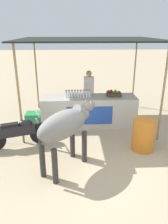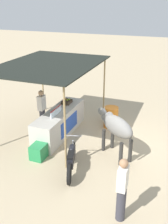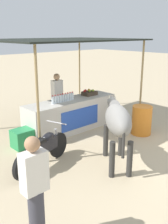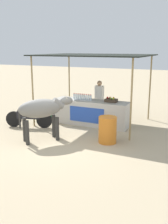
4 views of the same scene
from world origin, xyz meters
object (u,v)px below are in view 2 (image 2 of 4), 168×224
Objects in this scene: motorcycle_parked at (71,158)px; vendor_behind_counter at (42,110)px; fruit_crate at (67,102)px; cow at (116,127)px; passerby_on_street at (122,190)px; water_barrel at (111,117)px; stall_counter at (60,123)px; cooler_box at (39,151)px.

vendor_behind_counter is at bearing 46.46° from motorcycle_parked.
fruit_crate is 0.25× the size of motorcycle_parked.
cow is at bearing -121.35° from fruit_crate.
passerby_on_street is at bearing -162.41° from cow.
vendor_behind_counter is 2.73m from water_barrel.
fruit_crate is at bearing 58.65° from cow.
passerby_on_street is (-3.30, -3.18, 0.37)m from stall_counter.
fruit_crate is at bearing 38.29° from passerby_on_street.
motorcycle_parked is at bearing 142.18° from cow.
stall_counter is at bearing 3.26° from cooler_box.
cooler_box is at bearing -176.49° from fruit_crate.
cow is at bearing -160.20° from water_barrel.
fruit_crate is at bearing -42.62° from vendor_behind_counter.
cooler_box is at bearing 79.01° from motorcycle_parked.
stall_counter is 6.82× the size of fruit_crate.
cow is 0.99× the size of passerby_on_street.
water_barrel is at bearing -62.31° from vendor_behind_counter.
motorcycle_parked is at bearing -152.99° from fruit_crate.
water_barrel is at bearing -5.16° from motorcycle_parked.
motorcycle_parked is 1.05× the size of passerby_on_street.
stall_counter is 2.37m from motorcycle_parked.
water_barrel is 4.87m from passerby_on_street.
vendor_behind_counter is at bearing 49.63° from passerby_on_street.
water_barrel is at bearing -73.62° from fruit_crate.
cooler_box is at bearing 62.69° from passerby_on_street.
fruit_crate is 0.27× the size of passerby_on_street.
cow reaches higher than fruit_crate.
passerby_on_street is (-4.10, -3.24, -0.18)m from fruit_crate.
stall_counter is 0.97m from fruit_crate.
vendor_behind_counter is at bearing 117.69° from water_barrel.
vendor_behind_counter is at bearing 77.15° from cow.
vendor_behind_counter is (-0.76, 0.70, -0.18)m from fruit_crate.
water_barrel is (1.30, -1.64, -0.06)m from stall_counter.
passerby_on_street reaches higher than cow.
vendor_behind_counter is 2.92m from motorcycle_parked.
passerby_on_street is (-2.64, -0.84, -0.18)m from cow.
stall_counter is 4.60m from passerby_on_street.
cow is 1.74m from motorcycle_parked.
motorcycle_parked is (-1.29, 1.00, -0.60)m from cow.
stall_counter is 1.82× the size of vendor_behind_counter.
cooler_box is 2.60m from cow.
stall_counter is 1.82× the size of passerby_on_street.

